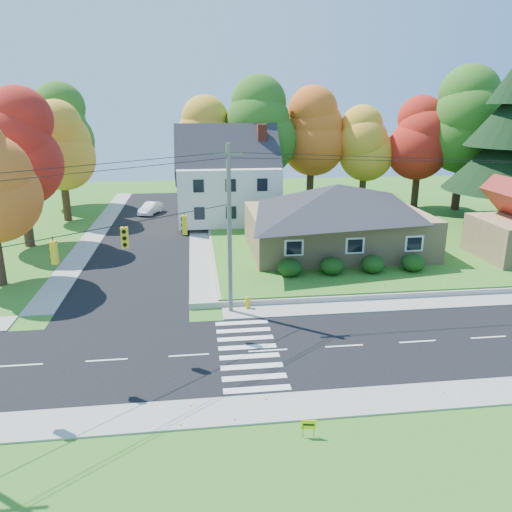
% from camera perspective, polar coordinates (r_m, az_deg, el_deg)
% --- Properties ---
extents(ground, '(120.00, 120.00, 0.00)m').
position_cam_1_polar(ground, '(25.85, 1.38, -10.78)').
color(ground, '#3D7923').
extents(road_main, '(90.00, 8.00, 0.02)m').
position_cam_1_polar(road_main, '(25.85, 1.38, -10.76)').
color(road_main, black).
rests_on(road_main, ground).
extents(road_cross, '(8.00, 44.00, 0.02)m').
position_cam_1_polar(road_cross, '(50.28, -12.15, 2.79)').
color(road_cross, black).
rests_on(road_cross, ground).
extents(sidewalk_north, '(90.00, 2.00, 0.08)m').
position_cam_1_polar(sidewalk_north, '(30.30, -0.03, -6.34)').
color(sidewalk_north, '#9C9A90').
rests_on(sidewalk_north, ground).
extents(sidewalk_south, '(90.00, 2.00, 0.08)m').
position_cam_1_polar(sidewalk_south, '(21.60, 3.42, -16.83)').
color(sidewalk_south, '#9C9A90').
rests_on(sidewalk_south, ground).
extents(lawn, '(30.00, 30.00, 0.50)m').
position_cam_1_polar(lawn, '(48.08, 13.10, 2.37)').
color(lawn, '#3D7923').
rests_on(lawn, ground).
extents(ranch_house, '(14.60, 10.60, 5.40)m').
position_cam_1_polar(ranch_house, '(41.21, 9.17, 4.50)').
color(ranch_house, tan).
rests_on(ranch_house, lawn).
extents(colonial_house, '(10.40, 8.40, 9.60)m').
position_cam_1_polar(colonial_house, '(51.27, -3.22, 8.63)').
color(colonial_house, silver).
rests_on(colonial_house, lawn).
extents(hedge_row, '(10.70, 1.70, 1.27)m').
position_cam_1_polar(hedge_row, '(35.91, 10.96, -1.00)').
color(hedge_row, '#163A10').
rests_on(hedge_row, lawn).
extents(traffic_infrastructure, '(38.10, 10.66, 10.00)m').
position_cam_1_polar(traffic_infrastructure, '(25.15, 0.67, 1.08)').
color(traffic_infrastructure, '#666059').
rests_on(traffic_infrastructure, ground).
extents(tree_lot_0, '(6.72, 6.72, 12.51)m').
position_cam_1_polar(tree_lot_0, '(56.74, -5.84, 13.16)').
color(tree_lot_0, '#3F2A19').
rests_on(tree_lot_0, lawn).
extents(tree_lot_1, '(7.84, 7.84, 14.60)m').
position_cam_1_polar(tree_lot_1, '(56.15, 0.48, 14.54)').
color(tree_lot_1, '#3F2A19').
rests_on(tree_lot_1, lawn).
extents(tree_lot_2, '(7.28, 7.28, 13.56)m').
position_cam_1_polar(tree_lot_2, '(58.26, 6.38, 13.89)').
color(tree_lot_2, '#3F2A19').
rests_on(tree_lot_2, lawn).
extents(tree_lot_3, '(6.16, 6.16, 11.47)m').
position_cam_1_polar(tree_lot_3, '(59.07, 12.38, 12.38)').
color(tree_lot_3, '#3F2A19').
rests_on(tree_lot_3, lawn).
extents(tree_lot_4, '(6.72, 6.72, 12.51)m').
position_cam_1_polar(tree_lot_4, '(60.36, 18.25, 12.65)').
color(tree_lot_4, '#3F2A19').
rests_on(tree_lot_4, lawn).
extents(tree_lot_5, '(8.40, 8.40, 15.64)m').
position_cam_1_polar(tree_lot_5, '(60.31, 22.79, 14.06)').
color(tree_lot_5, '#3F2A19').
rests_on(tree_lot_5, lawn).
extents(tree_west_1, '(7.28, 7.28, 13.56)m').
position_cam_1_polar(tree_west_1, '(47.05, -25.66, 11.02)').
color(tree_west_1, '#3F2A19').
rests_on(tree_west_1, ground).
extents(tree_west_2, '(6.72, 6.72, 12.51)m').
position_cam_1_polar(tree_west_2, '(56.41, -21.49, 11.57)').
color(tree_west_2, '#3F2A19').
rests_on(tree_west_2, ground).
extents(tree_west_3, '(7.84, 7.84, 14.60)m').
position_cam_1_polar(tree_west_3, '(64.57, -21.70, 13.27)').
color(tree_west_3, '#3F2A19').
rests_on(tree_west_3, ground).
extents(white_car, '(2.73, 4.19, 1.31)m').
position_cam_1_polar(white_car, '(58.10, -11.94, 5.37)').
color(white_car, silver).
rests_on(white_car, road_cross).
extents(fire_hydrant, '(0.47, 0.37, 0.83)m').
position_cam_1_polar(fire_hydrant, '(30.59, -0.99, -5.38)').
color(fire_hydrant, gold).
rests_on(fire_hydrant, ground).
extents(yard_sign, '(0.57, 0.13, 0.71)m').
position_cam_1_polar(yard_sign, '(19.86, 6.03, -18.65)').
color(yard_sign, black).
rests_on(yard_sign, ground).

